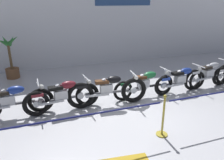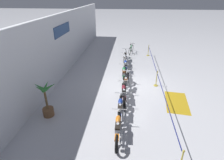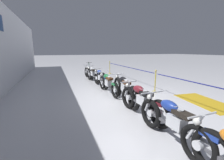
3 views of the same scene
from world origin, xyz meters
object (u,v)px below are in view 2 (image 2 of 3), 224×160
object	(u,v)px
potted_palm_left_of_row	(47,102)
motorcycle_orange_0	(118,128)
motorcycle_black_3	(126,83)
floor_banner	(177,102)
motorcycle_green_4	(124,74)
motorcycle_silver_7	(125,56)
bicycle	(131,49)
motorcycle_silver_6	(125,60)
motorcycle_blue_5	(125,66)
stanchion_mid_left	(156,81)
stanchion_far_left	(160,86)
motorcycle_blue_1	(120,109)
stanchion_mid_right	(148,52)
motorcycle_maroon_2	(124,94)

from	to	relation	value
potted_palm_left_of_row	motorcycle_orange_0	bearing A→B (deg)	-107.46
motorcycle_black_3	floor_banner	distance (m)	3.10
motorcycle_orange_0	motorcycle_green_4	distance (m)	5.37
potted_palm_left_of_row	motorcycle_black_3	bearing A→B (deg)	-51.55
potted_palm_left_of_row	motorcycle_silver_7	bearing A→B (deg)	-22.97
bicycle	floor_banner	size ratio (longest dim) A/B	0.77
floor_banner	motorcycle_silver_6	bearing A→B (deg)	37.32
motorcycle_blue_5	stanchion_mid_left	size ratio (longest dim) A/B	2.01
bicycle	stanchion_far_left	distance (m)	8.42
motorcycle_blue_1	floor_banner	bearing A→B (deg)	-62.23
motorcycle_blue_1	stanchion_mid_right	size ratio (longest dim) A/B	2.20
bicycle	stanchion_mid_left	world-z (taller)	stanchion_mid_left
motorcycle_silver_7	bicycle	distance (m)	2.27
motorcycle_blue_5	motorcycle_black_3	bearing A→B (deg)	-177.37
motorcycle_silver_7	stanchion_far_left	bearing A→B (deg)	-160.45
motorcycle_green_4	stanchion_mid_right	distance (m)	5.92
stanchion_mid_left	motorcycle_orange_0	bearing A→B (deg)	155.71
motorcycle_silver_6	stanchion_mid_right	size ratio (longest dim) A/B	2.16
motorcycle_maroon_2	motorcycle_blue_5	world-z (taller)	motorcycle_maroon_2
motorcycle_blue_5	motorcycle_silver_7	size ratio (longest dim) A/B	0.97
stanchion_far_left	motorcycle_silver_6	bearing A→B (deg)	24.22
motorcycle_orange_0	motorcycle_green_4	world-z (taller)	motorcycle_orange_0
motorcycle_blue_1	motorcycle_blue_5	world-z (taller)	motorcycle_blue_1
stanchion_far_left	motorcycle_green_4	bearing A→B (deg)	44.87
motorcycle_blue_1	potted_palm_left_of_row	bearing A→B (deg)	93.25
motorcycle_black_3	motorcycle_green_4	xyz separation A→B (m)	(1.35, 0.19, -0.03)
motorcycle_silver_6	potted_palm_left_of_row	distance (m)	7.76
motorcycle_maroon_2	motorcycle_silver_7	distance (m)	6.60
motorcycle_orange_0	motorcycle_silver_7	world-z (taller)	motorcycle_orange_0
motorcycle_blue_1	stanchion_mid_right	distance (m)	9.84
stanchion_mid_right	motorcycle_green_4	bearing A→B (deg)	159.05
motorcycle_blue_5	stanchion_far_left	world-z (taller)	stanchion_far_left
stanchion_far_left	stanchion_mid_left	world-z (taller)	same
motorcycle_orange_0	stanchion_mid_right	bearing A→B (deg)	-11.12
motorcycle_black_3	stanchion_mid_left	bearing A→B (deg)	-69.42
motorcycle_green_4	bicycle	xyz separation A→B (m)	(6.13, -0.48, -0.07)
motorcycle_silver_7	stanchion_mid_right	size ratio (longest dim) A/B	2.07
motorcycle_blue_5	stanchion_far_left	size ratio (longest dim) A/B	0.17
motorcycle_maroon_2	bicycle	xyz separation A→B (m)	(8.81, -0.38, -0.08)
motorcycle_silver_6	stanchion_mid_left	bearing A→B (deg)	-146.78
motorcycle_black_3	floor_banner	size ratio (longest dim) A/B	1.12
motorcycle_silver_7	stanchion_mid_right	distance (m)	2.68
bicycle	motorcycle_silver_6	bearing A→B (deg)	171.55
potted_palm_left_of_row	stanchion_far_left	distance (m)	6.01
motorcycle_orange_0	potted_palm_left_of_row	distance (m)	3.65
motorcycle_blue_5	motorcycle_maroon_2	bearing A→B (deg)	-179.50
potted_palm_left_of_row	floor_banner	size ratio (longest dim) A/B	0.81
motorcycle_green_4	motorcycle_blue_5	world-z (taller)	motorcycle_blue_5
motorcycle_green_4	motorcycle_silver_6	size ratio (longest dim) A/B	0.97
motorcycle_orange_0	motorcycle_black_3	distance (m)	4.03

